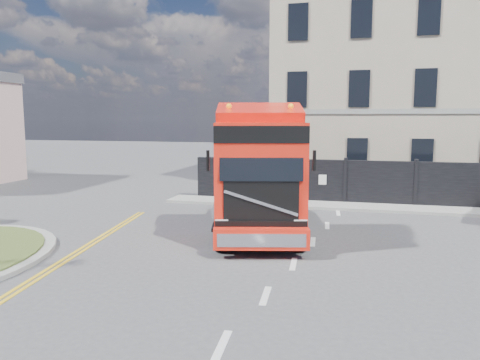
# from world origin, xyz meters

# --- Properties ---
(ground) EXTENTS (120.00, 120.00, 0.00)m
(ground) POSITION_xyz_m (0.00, 0.00, 0.00)
(ground) COLOR #424244
(ground) RESTS_ON ground
(hoarding_fence) EXTENTS (18.80, 0.25, 2.00)m
(hoarding_fence) POSITION_xyz_m (6.55, 9.00, 1.00)
(hoarding_fence) COLOR black
(hoarding_fence) RESTS_ON ground
(georgian_building) EXTENTS (12.30, 10.30, 12.80)m
(georgian_building) POSITION_xyz_m (6.00, 16.50, 5.77)
(georgian_building) COLOR #B2A28D
(georgian_building) RESTS_ON ground
(pavement_far) EXTENTS (20.00, 1.60, 0.12)m
(pavement_far) POSITION_xyz_m (6.00, 8.10, 0.06)
(pavement_far) COLOR gray
(pavement_far) RESTS_ON ground
(truck) EXTENTS (4.18, 7.44, 4.21)m
(truck) POSITION_xyz_m (1.48, 2.10, 1.89)
(truck) COLOR black
(truck) RESTS_ON ground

